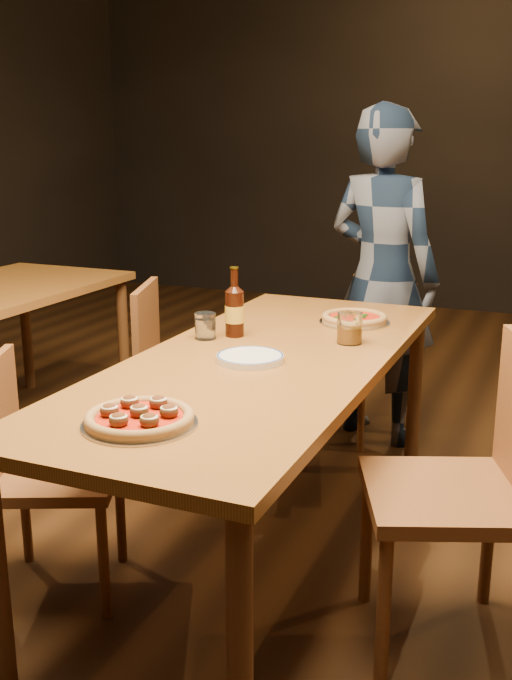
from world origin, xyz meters
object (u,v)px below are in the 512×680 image
at_px(pizza_meatball, 139,417).
at_px(water_glass, 205,326).
at_px(chair_main_nw, 57,473).
at_px(beer_bottle, 235,312).
at_px(plate_stack, 250,358).
at_px(chair_main_sw, 192,379).
at_px(chair_end, 359,357).
at_px(chair_main_e, 446,492).
at_px(diner, 382,277).
at_px(amber_glass, 350,328).
at_px(pizza_margherita, 354,318).
at_px(table_main, 262,377).

bearing_deg(pizza_meatball, water_glass, 105.68).
height_order(chair_main_nw, beer_bottle, beer_bottle).
xyz_separation_m(plate_stack, water_glass, (-0.27, 0.20, 0.04)).
relative_size(chair_main_sw, chair_end, 1.10).
xyz_separation_m(chair_end, pizza_meatball, (-0.04, -1.98, 0.36)).
relative_size(chair_main_e, diner, 0.59).
bearing_deg(chair_main_nw, chair_main_sw, -23.27).
xyz_separation_m(chair_main_e, chair_end, (-0.67, 1.50, -0.07)).
relative_size(chair_main_nw, chair_main_sw, 0.92).
bearing_deg(chair_main_e, amber_glass, -160.54).
distance_m(pizza_meatball, plate_stack, 0.64).
bearing_deg(plate_stack, pizza_margherita, 75.88).
bearing_deg(beer_bottle, chair_main_e, -26.96).
bearing_deg(beer_bottle, chair_end, 79.89).
height_order(water_glass, diner, diner).
bearing_deg(chair_main_sw, amber_glass, -126.63).
bearing_deg(amber_glass, chair_main_nw, -136.36).
distance_m(chair_main_nw, chair_main_e, 1.21).
relative_size(chair_main_e, amber_glass, 8.63).
bearing_deg(pizza_margherita, table_main, -104.22).
relative_size(table_main, pizza_meatball, 6.72).
xyz_separation_m(chair_main_sw, chair_main_e, (1.21, -0.75, 0.03)).
relative_size(chair_main_sw, water_glass, 9.38).
height_order(chair_main_sw, chair_end, chair_main_sw).
relative_size(chair_end, water_glass, 8.54).
xyz_separation_m(chair_end, plate_stack, (-0.01, -1.35, 0.35)).
bearing_deg(table_main, amber_glass, 52.11).
bearing_deg(chair_main_nw, pizza_margherita, -57.60).
bearing_deg(pizza_margherita, plate_stack, -104.12).
xyz_separation_m(table_main, chair_main_e, (0.66, -0.22, -0.20)).
distance_m(chair_end, pizza_margherita, 0.79).
bearing_deg(table_main, chair_main_sw, 136.04).
bearing_deg(chair_end, amber_glass, -52.36).
height_order(beer_bottle, water_glass, beer_bottle).
bearing_deg(plate_stack, pizza_meatball, -92.68).
height_order(chair_end, water_glass, water_glass).
relative_size(pizza_meatball, plate_stack, 1.35).
bearing_deg(diner, chair_end, 37.89).
xyz_separation_m(chair_main_sw, pizza_margherita, (0.70, 0.07, 0.32)).
height_order(chair_main_sw, plate_stack, chair_main_sw).
height_order(pizza_meatball, beer_bottle, beer_bottle).
bearing_deg(amber_glass, plate_stack, -124.15).
xyz_separation_m(chair_main_e, pizza_meatball, (-0.71, -0.48, 0.29)).
bearing_deg(chair_end, pizza_margherita, -52.17).
distance_m(plate_stack, diner, 1.38).
bearing_deg(pizza_margherita, pizza_meatball, -98.58).
xyz_separation_m(chair_main_sw, chair_end, (0.54, 0.76, -0.04)).
xyz_separation_m(pizza_margherita, beer_bottle, (-0.35, -0.38, 0.07)).
height_order(chair_main_e, diner, diner).
bearing_deg(pizza_margherita, chair_end, 103.18).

